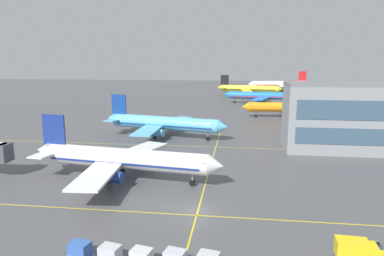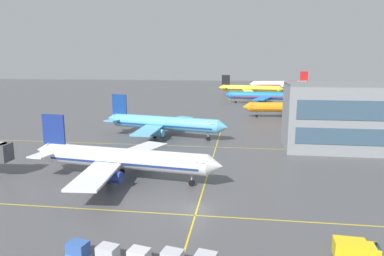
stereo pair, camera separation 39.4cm
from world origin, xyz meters
name	(u,v)px [view 2 (the right image)]	position (x,y,z in m)	size (l,w,h in m)	color
ground_plane	(197,209)	(0.00, 0.00, 0.00)	(600.00, 600.00, 0.00)	#4C4C4F
airliner_front_gate	(122,159)	(-13.62, 10.11, 3.51)	(33.07, 28.29, 10.28)	white
airliner_second_row	(163,123)	(-14.05, 43.26, 3.57)	(33.31, 28.32, 10.44)	#5BB7E5
airliner_third_row	(291,107)	(22.35, 79.88, 3.47)	(32.71, 28.13, 10.16)	orange
airliner_far_left_stand	(262,96)	(14.72, 118.63, 3.55)	(33.47, 28.70, 10.40)	blue
airliner_far_right_stand	(250,89)	(10.14, 155.51, 3.81)	(35.94, 30.77, 11.17)	yellow
airliner_distant_taxiway	(280,84)	(29.92, 190.30, 4.20)	(39.45, 33.57, 12.30)	white
taxiway_markings	(208,172)	(0.00, 16.10, 0.00)	(160.67, 79.63, 0.01)	yellow
service_truck_red_van	(356,250)	(16.77, -10.15, 1.18)	(4.24, 2.41, 2.10)	yellow
baggage_cart_row_leftmost	(78,250)	(-10.05, -13.66, 1.00)	(2.87, 2.07, 1.86)	#99999E
baggage_cart_row_second	(108,254)	(-6.90, -13.93, 1.00)	(2.87, 2.07, 1.86)	#99999E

